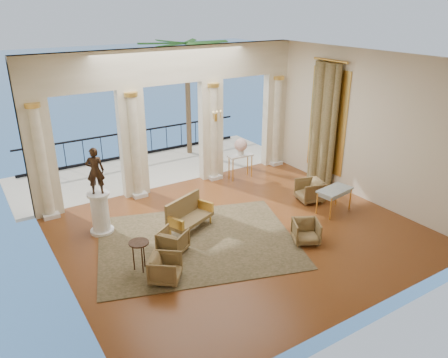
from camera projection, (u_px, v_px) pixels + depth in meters
floor at (240, 232)px, 11.74m from camera, size 9.00×9.00×0.00m
room_walls at (270, 140)px, 9.78m from camera, size 9.00×9.00×9.00m
arcade at (173, 110)px, 13.75m from camera, size 9.00×0.56×4.50m
terrace at (153, 169)px, 16.29m from camera, size 10.00×3.60×0.10m
balustrade at (136, 146)px, 17.37m from camera, size 9.00×0.06×1.03m
palm_tree at (186, 49)px, 16.34m from camera, size 2.00×2.00×4.50m
curtain at (323, 124)px, 14.27m from camera, size 0.33×1.40×4.09m
window_frame at (328, 121)px, 14.33m from camera, size 0.04×1.60×3.40m
wall_sconce at (216, 117)px, 14.33m from camera, size 0.30×0.11×0.33m
rug at (197, 242)px, 11.25m from camera, size 5.90×5.20×0.02m
armchair_a at (165, 267)px, 9.59m from camera, size 0.88×0.89×0.67m
armchair_b at (306, 230)px, 11.13m from camera, size 0.85×0.84×0.66m
armchair_c at (310, 190)px, 13.42m from camera, size 0.85×0.88×0.75m
armchair_d at (173, 240)px, 10.71m from camera, size 0.84×0.85×0.65m
settee at (188, 214)px, 11.73m from camera, size 1.48×1.07×0.90m
game_table at (335, 191)px, 12.63m from camera, size 1.13×0.73×0.72m
pedestal at (100, 214)px, 11.53m from camera, size 0.62×0.62×1.15m
statue at (95, 171)px, 11.07m from camera, size 0.53×0.44×1.24m
console_table at (241, 159)px, 15.08m from camera, size 0.90×0.38×0.84m
urn at (241, 146)px, 14.90m from camera, size 0.45×0.45×0.59m
side_table at (139, 246)px, 9.82m from camera, size 0.46×0.46×0.75m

